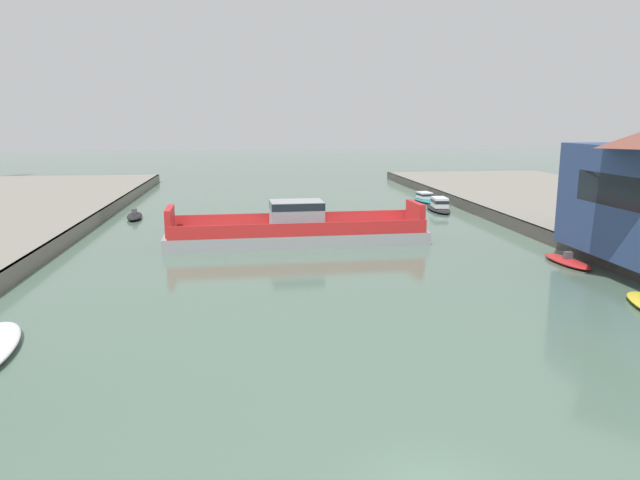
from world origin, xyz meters
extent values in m
cube|color=#939399|center=(-0.93, 35.37, 0.55)|extent=(22.27, 6.62, 1.10)
cube|color=red|center=(-1.03, 38.21, 1.65)|extent=(21.18, 0.89, 1.10)
cube|color=red|center=(-0.82, 32.52, 1.65)|extent=(21.18, 0.89, 1.10)
cube|color=#939399|center=(-0.93, 35.37, 2.37)|extent=(4.53, 3.36, 2.54)
cube|color=black|center=(-0.93, 35.37, 3.29)|extent=(4.57, 3.40, 0.60)
cube|color=red|center=(9.60, 35.75, 2.20)|extent=(0.65, 4.09, 2.20)
cube|color=red|center=(-11.46, 34.98, 2.20)|extent=(0.65, 4.09, 2.20)
ellipsoid|color=black|center=(-17.11, 50.13, 0.29)|extent=(2.04, 5.22, 0.59)
cube|color=#4C4C51|center=(-17.11, 50.13, 0.84)|extent=(0.57, 0.45, 0.50)
ellipsoid|color=#237075|center=(17.84, 59.27, 0.21)|extent=(2.79, 6.40, 0.42)
cube|color=silver|center=(17.79, 59.73, 0.83)|extent=(1.71, 2.32, 0.82)
cube|color=black|center=(17.79, 59.73, 0.94)|extent=(1.76, 2.39, 0.25)
ellipsoid|color=red|center=(18.10, 25.23, 0.22)|extent=(2.02, 5.27, 0.43)
cube|color=#4C4C51|center=(18.10, 25.23, 0.68)|extent=(0.60, 0.44, 0.50)
ellipsoid|color=black|center=(17.09, 51.92, 0.23)|extent=(2.83, 7.62, 0.46)
cube|color=silver|center=(17.04, 51.37, 1.04)|extent=(1.75, 2.74, 1.16)
cube|color=black|center=(17.04, 51.37, 1.19)|extent=(1.80, 2.81, 0.35)
cube|color=black|center=(18.46, 18.87, 5.87)|extent=(0.08, 12.79, 2.09)
camera|label=1|loc=(-5.03, -14.17, 10.31)|focal=33.10mm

